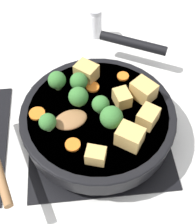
# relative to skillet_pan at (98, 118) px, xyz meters

# --- Properties ---
(ground_plane) EXTENTS (2.40, 2.40, 0.00)m
(ground_plane) POSITION_rel_skillet_pan_xyz_m (-0.00, 0.00, -0.06)
(ground_plane) COLOR silver
(front_burner_grate) EXTENTS (0.31, 0.31, 0.03)m
(front_burner_grate) POSITION_rel_skillet_pan_xyz_m (-0.00, 0.00, -0.04)
(front_burner_grate) COLOR black
(front_burner_grate) RESTS_ON ground_plane
(skillet_pan) EXTENTS (0.44, 0.36, 0.05)m
(skillet_pan) POSITION_rel_skillet_pan_xyz_m (0.00, 0.00, 0.00)
(skillet_pan) COLOR black
(skillet_pan) RESTS_ON front_burner_grate
(wooden_spoon) EXTENTS (0.24, 0.24, 0.02)m
(wooden_spoon) POSITION_rel_skillet_pan_xyz_m (-0.05, 0.15, 0.03)
(wooden_spoon) COLOR olive
(wooden_spoon) RESTS_ON skillet_pan
(tofu_cube_center_large) EXTENTS (0.06, 0.06, 0.04)m
(tofu_cube_center_large) POSITION_rel_skillet_pan_xyz_m (-0.08, -0.05, 0.04)
(tofu_cube_center_large) COLOR tan
(tofu_cube_center_large) RESTS_ON skillet_pan
(tofu_cube_near_handle) EXTENTS (0.05, 0.05, 0.03)m
(tofu_cube_near_handle) POSITION_rel_skillet_pan_xyz_m (-0.04, -0.10, 0.04)
(tofu_cube_near_handle) COLOR tan
(tofu_cube_near_handle) RESTS_ON skillet_pan
(tofu_cube_east_chunk) EXTENTS (0.05, 0.04, 0.03)m
(tofu_cube_east_chunk) POSITION_rel_skillet_pan_xyz_m (0.02, -0.05, 0.04)
(tofu_cube_east_chunk) COLOR tan
(tofu_cube_east_chunk) RESTS_ON skillet_pan
(tofu_cube_west_chunk) EXTENTS (0.04, 0.04, 0.03)m
(tofu_cube_west_chunk) POSITION_rel_skillet_pan_xyz_m (-0.11, 0.02, 0.04)
(tofu_cube_west_chunk) COLOR tan
(tofu_cube_west_chunk) RESTS_ON skillet_pan
(tofu_cube_back_piece) EXTENTS (0.06, 0.06, 0.04)m
(tofu_cube_back_piece) POSITION_rel_skillet_pan_xyz_m (0.03, -0.10, 0.04)
(tofu_cube_back_piece) COLOR tan
(tofu_cube_back_piece) RESTS_ON skillet_pan
(tofu_cube_front_piece) EXTENTS (0.06, 0.06, 0.04)m
(tofu_cube_front_piece) POSITION_rel_skillet_pan_xyz_m (0.10, 0.02, 0.04)
(tofu_cube_front_piece) COLOR tan
(tofu_cube_front_piece) RESTS_ON skillet_pan
(broccoli_floret_near_spoon) EXTENTS (0.04, 0.04, 0.05)m
(broccoli_floret_near_spoon) POSITION_rel_skillet_pan_xyz_m (0.07, 0.08, 0.05)
(broccoli_floret_near_spoon) COLOR #709956
(broccoli_floret_near_spoon) RESTS_ON skillet_pan
(broccoli_floret_center_top) EXTENTS (0.04, 0.04, 0.04)m
(broccoli_floret_center_top) POSITION_rel_skillet_pan_xyz_m (0.00, -0.00, 0.05)
(broccoli_floret_center_top) COLOR #709956
(broccoli_floret_center_top) RESTS_ON skillet_pan
(broccoli_floret_east_rim) EXTENTS (0.04, 0.04, 0.05)m
(broccoli_floret_east_rim) POSITION_rel_skillet_pan_xyz_m (0.02, 0.04, 0.05)
(broccoli_floret_east_rim) COLOR #709956
(broccoli_floret_east_rim) RESTS_ON skillet_pan
(broccoli_floret_west_rim) EXTENTS (0.03, 0.03, 0.04)m
(broccoli_floret_west_rim) POSITION_rel_skillet_pan_xyz_m (-0.04, 0.10, 0.05)
(broccoli_floret_west_rim) COLOR #709956
(broccoli_floret_west_rim) RESTS_ON skillet_pan
(broccoli_floret_north_edge) EXTENTS (0.05, 0.05, 0.05)m
(broccoli_floret_north_edge) POSITION_rel_skillet_pan_xyz_m (-0.04, -0.02, 0.05)
(broccoli_floret_north_edge) COLOR #709956
(broccoli_floret_north_edge) RESTS_ON skillet_pan
(broccoli_floret_south_cluster) EXTENTS (0.04, 0.04, 0.05)m
(broccoli_floret_south_cluster) POSITION_rel_skillet_pan_xyz_m (0.06, 0.04, 0.05)
(broccoli_floret_south_cluster) COLOR #709956
(broccoli_floret_south_cluster) RESTS_ON skillet_pan
(carrot_slice_orange_thin) EXTENTS (0.03, 0.03, 0.01)m
(carrot_slice_orange_thin) POSITION_rel_skillet_pan_xyz_m (0.00, 0.13, 0.03)
(carrot_slice_orange_thin) COLOR orange
(carrot_slice_orange_thin) RESTS_ON skillet_pan
(carrot_slice_near_center) EXTENTS (0.03, 0.03, 0.01)m
(carrot_slice_near_center) POSITION_rel_skillet_pan_xyz_m (-0.08, 0.06, 0.03)
(carrot_slice_near_center) COLOR orange
(carrot_slice_near_center) RESTS_ON skillet_pan
(carrot_slice_edge_slice) EXTENTS (0.03, 0.03, 0.01)m
(carrot_slice_edge_slice) POSITION_rel_skillet_pan_xyz_m (0.07, 0.01, 0.03)
(carrot_slice_edge_slice) COLOR orange
(carrot_slice_edge_slice) RESTS_ON skillet_pan
(carrot_slice_under_broccoli) EXTENTS (0.03, 0.03, 0.01)m
(carrot_slice_under_broccoli) POSITION_rel_skillet_pan_xyz_m (0.09, -0.07, 0.03)
(carrot_slice_under_broccoli) COLOR orange
(carrot_slice_under_broccoli) RESTS_ON skillet_pan
(salt_shaker) EXTENTS (0.04, 0.04, 0.09)m
(salt_shaker) POSITION_rel_skillet_pan_xyz_m (0.34, -0.03, -0.01)
(salt_shaker) COLOR white
(salt_shaker) RESTS_ON ground_plane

